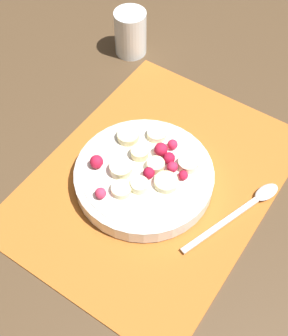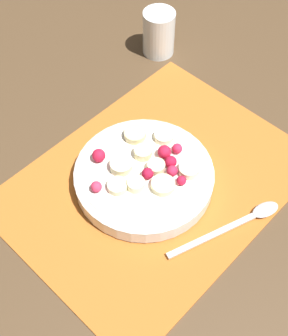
# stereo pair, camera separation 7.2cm
# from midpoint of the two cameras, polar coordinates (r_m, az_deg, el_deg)

# --- Properties ---
(ground_plane) EXTENTS (3.00, 3.00, 0.00)m
(ground_plane) POSITION_cam_midpoint_polar(r_m,az_deg,el_deg) (0.76, 4.14, -1.98)
(ground_plane) COLOR #4C3823
(placemat) EXTENTS (0.47, 0.35, 0.01)m
(placemat) POSITION_cam_midpoint_polar(r_m,az_deg,el_deg) (0.76, 4.16, -1.86)
(placemat) COLOR #B26023
(placemat) RESTS_ON ground_plane
(fruit_bowl) EXTENTS (0.22, 0.22, 0.05)m
(fruit_bowl) POSITION_cam_midpoint_polar(r_m,az_deg,el_deg) (0.74, 2.83, -0.97)
(fruit_bowl) COLOR white
(fruit_bowl) RESTS_ON placemat
(spoon) EXTENTS (0.19, 0.08, 0.01)m
(spoon) POSITION_cam_midpoint_polar(r_m,az_deg,el_deg) (0.74, 15.02, -6.27)
(spoon) COLOR silver
(spoon) RESTS_ON placemat
(drinking_glass) EXTENTS (0.06, 0.06, 0.09)m
(drinking_glass) POSITION_cam_midpoint_polar(r_m,az_deg,el_deg) (0.95, 4.06, 16.00)
(drinking_glass) COLOR white
(drinking_glass) RESTS_ON ground_plane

